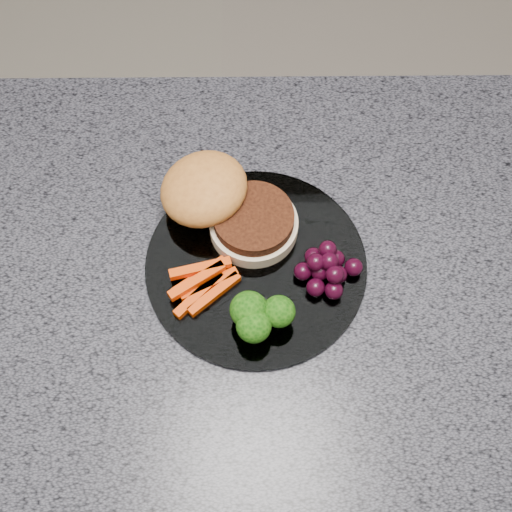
{
  "coord_description": "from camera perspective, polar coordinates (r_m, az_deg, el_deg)",
  "views": [
    {
      "loc": [
        0.09,
        -0.36,
        1.65
      ],
      "look_at": [
        0.1,
        0.01,
        0.93
      ],
      "focal_mm": 50.0,
      "sensor_mm": 36.0,
      "label": 1
    }
  ],
  "objects": [
    {
      "name": "plate",
      "position": [
        0.84,
        0.0,
        -0.72
      ],
      "size": [
        0.26,
        0.26,
        0.01
      ],
      "primitive_type": "cylinder",
      "color": "white",
      "rests_on": "countertop"
    },
    {
      "name": "broccoli",
      "position": [
        0.77,
        0.21,
        -4.79
      ],
      "size": [
        0.07,
        0.06,
        0.05
      ],
      "rotation": [
        0.0,
        0.0,
        -0.26
      ],
      "color": "#5F9737",
      "rests_on": "plate"
    },
    {
      "name": "countertop",
      "position": [
        0.86,
        -6.38,
        -2.14
      ],
      "size": [
        1.2,
        0.6,
        0.04
      ],
      "primitive_type": "cube",
      "color": "#494852",
      "rests_on": "island_cabinet"
    },
    {
      "name": "grape_bunch",
      "position": [
        0.82,
        5.68,
        -1.03
      ],
      "size": [
        0.08,
        0.07,
        0.04
      ],
      "rotation": [
        0.0,
        0.0,
        -0.4
      ],
      "color": "black",
      "rests_on": "plate"
    },
    {
      "name": "burger",
      "position": [
        0.85,
        -2.77,
        4.27
      ],
      "size": [
        0.19,
        0.17,
        0.06
      ],
      "rotation": [
        0.0,
        0.0,
        -0.32
      ],
      "color": "beige",
      "rests_on": "plate"
    },
    {
      "name": "carrot_sticks",
      "position": [
        0.82,
        -4.25,
        -2.17
      ],
      "size": [
        0.08,
        0.08,
        0.02
      ],
      "rotation": [
        0.0,
        0.0,
        0.32
      ],
      "color": "#E13E03",
      "rests_on": "plate"
    },
    {
      "name": "island_cabinet",
      "position": [
        1.28,
        -4.35,
        -10.72
      ],
      "size": [
        1.2,
        0.6,
        0.86
      ],
      "primitive_type": "cube",
      "color": "brown",
      "rests_on": "ground"
    }
  ]
}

